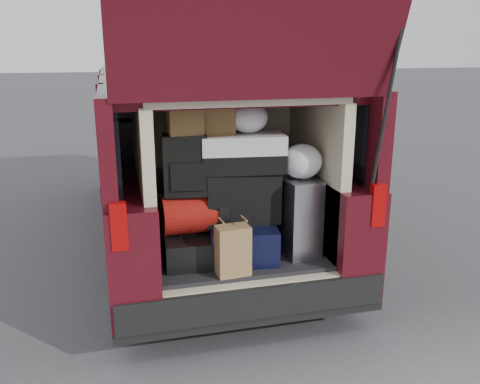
{
  "coord_description": "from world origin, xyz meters",
  "views": [
    {
      "loc": [
        -0.86,
        -3.29,
        2.07
      ],
      "look_at": [
        0.03,
        0.2,
        1.02
      ],
      "focal_mm": 38.0,
      "sensor_mm": 36.0,
      "label": 1
    }
  ],
  "objects_px": {
    "navy_hardshell": "(242,238)",
    "red_duffel": "(193,213)",
    "black_soft_case": "(241,195)",
    "kraft_bag": "(233,251)",
    "black_hardshell": "(190,247)",
    "silver_roller": "(297,215)",
    "backpack": "(185,165)",
    "twotone_duffel": "(242,153)"
  },
  "relations": [
    {
      "from": "black_hardshell",
      "to": "black_soft_case",
      "type": "height_order",
      "value": "black_soft_case"
    },
    {
      "from": "navy_hardshell",
      "to": "black_hardshell",
      "type": "bearing_deg",
      "value": -170.73
    },
    {
      "from": "black_hardshell",
      "to": "navy_hardshell",
      "type": "xyz_separation_m",
      "value": [
        0.39,
        0.01,
        0.03
      ]
    },
    {
      "from": "black_hardshell",
      "to": "navy_hardshell",
      "type": "relative_size",
      "value": 0.85
    },
    {
      "from": "silver_roller",
      "to": "black_soft_case",
      "type": "distance_m",
      "value": 0.45
    },
    {
      "from": "black_hardshell",
      "to": "kraft_bag",
      "type": "distance_m",
      "value": 0.41
    },
    {
      "from": "navy_hardshell",
      "to": "red_duffel",
      "type": "xyz_separation_m",
      "value": [
        -0.36,
        0.02,
        0.22
      ]
    },
    {
      "from": "kraft_bag",
      "to": "red_duffel",
      "type": "xyz_separation_m",
      "value": [
        -0.21,
        0.35,
        0.17
      ]
    },
    {
      "from": "silver_roller",
      "to": "backpack",
      "type": "distance_m",
      "value": 0.92
    },
    {
      "from": "navy_hardshell",
      "to": "silver_roller",
      "type": "xyz_separation_m",
      "value": [
        0.41,
        -0.06,
        0.16
      ]
    },
    {
      "from": "silver_roller",
      "to": "kraft_bag",
      "type": "distance_m",
      "value": 0.63
    },
    {
      "from": "navy_hardshell",
      "to": "kraft_bag",
      "type": "relative_size",
      "value": 1.69
    },
    {
      "from": "kraft_bag",
      "to": "red_duffel",
      "type": "distance_m",
      "value": 0.45
    },
    {
      "from": "twotone_duffel",
      "to": "backpack",
      "type": "bearing_deg",
      "value": -172.68
    },
    {
      "from": "backpack",
      "to": "black_soft_case",
      "type": "bearing_deg",
      "value": 11.11
    },
    {
      "from": "black_hardshell",
      "to": "navy_hardshell",
      "type": "distance_m",
      "value": 0.4
    },
    {
      "from": "red_duffel",
      "to": "backpack",
      "type": "bearing_deg",
      "value": -162.27
    },
    {
      "from": "black_hardshell",
      "to": "kraft_bag",
      "type": "relative_size",
      "value": 1.43
    },
    {
      "from": "twotone_duffel",
      "to": "kraft_bag",
      "type": "bearing_deg",
      "value": -108.16
    },
    {
      "from": "red_duffel",
      "to": "black_soft_case",
      "type": "distance_m",
      "value": 0.38
    },
    {
      "from": "black_hardshell",
      "to": "navy_hardshell",
      "type": "bearing_deg",
      "value": 4.68
    },
    {
      "from": "silver_roller",
      "to": "black_soft_case",
      "type": "relative_size",
      "value": 1.09
    },
    {
      "from": "kraft_bag",
      "to": "black_soft_case",
      "type": "bearing_deg",
      "value": 63.01
    },
    {
      "from": "navy_hardshell",
      "to": "twotone_duffel",
      "type": "distance_m",
      "value": 0.65
    },
    {
      "from": "silver_roller",
      "to": "twotone_duffel",
      "type": "bearing_deg",
      "value": 163.27
    },
    {
      "from": "black_hardshell",
      "to": "navy_hardshell",
      "type": "height_order",
      "value": "navy_hardshell"
    },
    {
      "from": "navy_hardshell",
      "to": "red_duffel",
      "type": "distance_m",
      "value": 0.42
    },
    {
      "from": "black_soft_case",
      "to": "backpack",
      "type": "bearing_deg",
      "value": -172.19
    },
    {
      "from": "navy_hardshell",
      "to": "black_soft_case",
      "type": "bearing_deg",
      "value": 89.45
    },
    {
      "from": "red_duffel",
      "to": "black_soft_case",
      "type": "height_order",
      "value": "black_soft_case"
    },
    {
      "from": "black_soft_case",
      "to": "backpack",
      "type": "xyz_separation_m",
      "value": [
        -0.41,
        -0.04,
        0.26
      ]
    },
    {
      "from": "kraft_bag",
      "to": "backpack",
      "type": "distance_m",
      "value": 0.69
    },
    {
      "from": "silver_roller",
      "to": "kraft_bag",
      "type": "bearing_deg",
      "value": -160.61
    },
    {
      "from": "black_hardshell",
      "to": "silver_roller",
      "type": "bearing_deg",
      "value": -0.38
    },
    {
      "from": "red_duffel",
      "to": "twotone_duffel",
      "type": "relative_size",
      "value": 0.77
    },
    {
      "from": "black_hardshell",
      "to": "red_duffel",
      "type": "bearing_deg",
      "value": 47.23
    },
    {
      "from": "silver_roller",
      "to": "red_duffel",
      "type": "relative_size",
      "value": 1.28
    },
    {
      "from": "black_hardshell",
      "to": "black_soft_case",
      "type": "bearing_deg",
      "value": 10.61
    },
    {
      "from": "backpack",
      "to": "twotone_duffel",
      "type": "relative_size",
      "value": 0.73
    },
    {
      "from": "navy_hardshell",
      "to": "silver_roller",
      "type": "bearing_deg",
      "value": -0.57
    },
    {
      "from": "navy_hardshell",
      "to": "backpack",
      "type": "height_order",
      "value": "backpack"
    },
    {
      "from": "twotone_duffel",
      "to": "navy_hardshell",
      "type": "bearing_deg",
      "value": -115.46
    }
  ]
}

